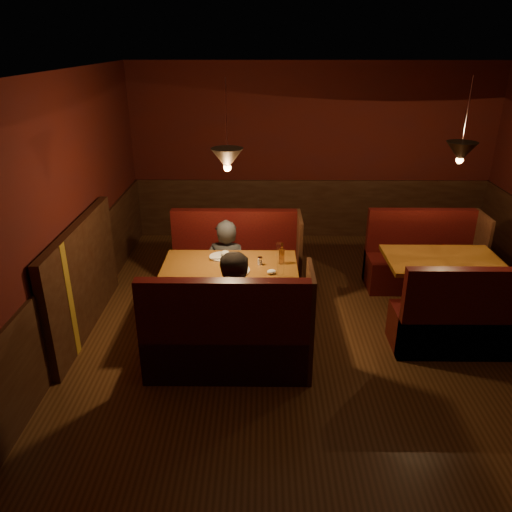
{
  "coord_description": "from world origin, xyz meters",
  "views": [
    {
      "loc": [
        -0.86,
        -4.78,
        3.19
      ],
      "look_at": [
        -0.91,
        0.37,
        0.95
      ],
      "focal_mm": 35.0,
      "sensor_mm": 36.0,
      "label": 1
    }
  ],
  "objects_px": {
    "second_table": "(441,273)",
    "second_bench_near": "(465,324)",
    "main_table": "(231,281)",
    "second_bench_far": "(422,263)",
    "diner_b": "(239,294)",
    "diner_a": "(226,251)",
    "main_bench_far": "(237,270)",
    "main_bench_near": "(229,343)"
  },
  "relations": [
    {
      "from": "second_table",
      "to": "second_bench_near",
      "type": "distance_m",
      "value": 0.84
    },
    {
      "from": "main_table",
      "to": "second_bench_far",
      "type": "xyz_separation_m",
      "value": [
        2.57,
        1.18,
        -0.29
      ]
    },
    {
      "from": "diner_b",
      "to": "main_table",
      "type": "bearing_deg",
      "value": 79.38
    },
    {
      "from": "second_table",
      "to": "second_bench_near",
      "type": "height_order",
      "value": "second_bench_near"
    },
    {
      "from": "diner_a",
      "to": "main_bench_far",
      "type": "bearing_deg",
      "value": -104.6
    },
    {
      "from": "second_table",
      "to": "main_bench_far",
      "type": "bearing_deg",
      "value": 168.77
    },
    {
      "from": "main_bench_far",
      "to": "second_table",
      "type": "distance_m",
      "value": 2.58
    },
    {
      "from": "second_bench_near",
      "to": "diner_b",
      "type": "relative_size",
      "value": 0.94
    },
    {
      "from": "diner_b",
      "to": "second_bench_far",
      "type": "bearing_deg",
      "value": 15.64
    },
    {
      "from": "main_bench_far",
      "to": "second_bench_far",
      "type": "bearing_deg",
      "value": 6.95
    },
    {
      "from": "second_bench_far",
      "to": "diner_b",
      "type": "xyz_separation_m",
      "value": [
        -2.46,
        -1.81,
        0.45
      ]
    },
    {
      "from": "main_table",
      "to": "second_bench_near",
      "type": "distance_m",
      "value": 2.63
    },
    {
      "from": "main_bench_near",
      "to": "diner_b",
      "type": "distance_m",
      "value": 0.5
    },
    {
      "from": "main_table",
      "to": "main_bench_far",
      "type": "relative_size",
      "value": 0.91
    },
    {
      "from": "main_table",
      "to": "diner_a",
      "type": "distance_m",
      "value": 0.61
    },
    {
      "from": "main_bench_far",
      "to": "diner_b",
      "type": "bearing_deg",
      "value": -86.33
    },
    {
      "from": "second_bench_far",
      "to": "second_bench_near",
      "type": "xyz_separation_m",
      "value": [
        0.0,
        -1.63,
        0.0
      ]
    },
    {
      "from": "second_bench_far",
      "to": "second_bench_near",
      "type": "distance_m",
      "value": 1.63
    },
    {
      "from": "second_bench_near",
      "to": "diner_b",
      "type": "bearing_deg",
      "value": -175.62
    },
    {
      "from": "second_table",
      "to": "second_bench_near",
      "type": "xyz_separation_m",
      "value": [
        0.03,
        -0.81,
        -0.23
      ]
    },
    {
      "from": "main_table",
      "to": "main_bench_near",
      "type": "relative_size",
      "value": 0.91
    },
    {
      "from": "second_table",
      "to": "diner_b",
      "type": "bearing_deg",
      "value": -157.59
    },
    {
      "from": "second_table",
      "to": "main_bench_near",
      "type": "bearing_deg",
      "value": -153.75
    },
    {
      "from": "second_table",
      "to": "diner_a",
      "type": "distance_m",
      "value": 2.65
    },
    {
      "from": "main_bench_near",
      "to": "second_bench_far",
      "type": "relative_size",
      "value": 1.13
    },
    {
      "from": "main_table",
      "to": "diner_b",
      "type": "relative_size",
      "value": 0.97
    },
    {
      "from": "second_bench_near",
      "to": "second_table",
      "type": "bearing_deg",
      "value": 92.2
    },
    {
      "from": "second_bench_far",
      "to": "main_table",
      "type": "bearing_deg",
      "value": -155.29
    },
    {
      "from": "main_bench_far",
      "to": "diner_b",
      "type": "distance_m",
      "value": 1.57
    },
    {
      "from": "main_bench_far",
      "to": "diner_b",
      "type": "height_order",
      "value": "diner_b"
    },
    {
      "from": "second_bench_far",
      "to": "diner_b",
      "type": "relative_size",
      "value": 0.94
    },
    {
      "from": "main_table",
      "to": "second_table",
      "type": "xyz_separation_m",
      "value": [
        2.54,
        0.37,
        -0.07
      ]
    },
    {
      "from": "main_bench_far",
      "to": "diner_a",
      "type": "bearing_deg",
      "value": -111.76
    },
    {
      "from": "main_bench_far",
      "to": "second_bench_far",
      "type": "distance_m",
      "value": 2.57
    },
    {
      "from": "main_bench_near",
      "to": "diner_b",
      "type": "relative_size",
      "value": 1.06
    },
    {
      "from": "second_bench_far",
      "to": "diner_a",
      "type": "distance_m",
      "value": 2.76
    },
    {
      "from": "second_bench_near",
      "to": "main_bench_near",
      "type": "bearing_deg",
      "value": -170.4
    },
    {
      "from": "main_bench_far",
      "to": "second_bench_far",
      "type": "xyz_separation_m",
      "value": [
        2.56,
        0.31,
        -0.02
      ]
    },
    {
      "from": "main_bench_far",
      "to": "diner_b",
      "type": "relative_size",
      "value": 1.06
    },
    {
      "from": "second_bench_near",
      "to": "main_bench_far",
      "type": "bearing_deg",
      "value": 152.79
    },
    {
      "from": "main_table",
      "to": "second_table",
      "type": "bearing_deg",
      "value": 8.3
    },
    {
      "from": "main_bench_far",
      "to": "second_bench_near",
      "type": "distance_m",
      "value": 2.87
    }
  ]
}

